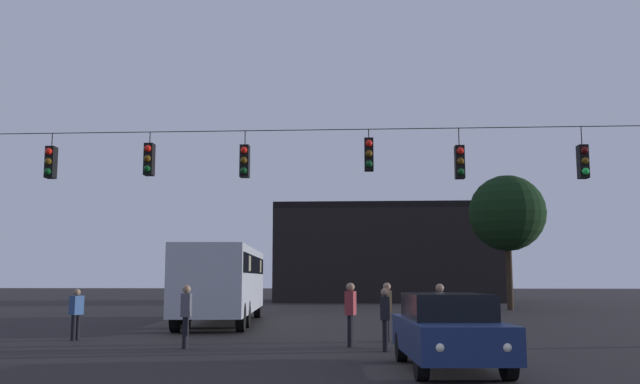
% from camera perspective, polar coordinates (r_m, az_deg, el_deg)
% --- Properties ---
extents(ground_plane, '(168.00, 168.00, 0.00)m').
position_cam_1_polar(ground_plane, '(31.79, 0.71, -10.67)').
color(ground_plane, black).
rests_on(ground_plane, ground).
extents(overhead_signal_span, '(21.26, 0.44, 6.63)m').
position_cam_1_polar(overhead_signal_span, '(19.13, -1.10, -0.74)').
color(overhead_signal_span, black).
rests_on(overhead_signal_span, ground).
extents(city_bus, '(3.38, 11.17, 3.00)m').
position_cam_1_polar(city_bus, '(27.52, -8.24, -7.22)').
color(city_bus, '#B7BCC6').
rests_on(city_bus, ground).
extents(car_near_right, '(2.07, 4.43, 1.52)m').
position_cam_1_polar(car_near_right, '(14.05, 10.93, -11.50)').
color(car_near_right, navy).
rests_on(car_near_right, ground).
extents(pedestrian_crossing_left, '(0.26, 0.37, 1.58)m').
position_cam_1_polar(pedestrian_crossing_left, '(17.20, 5.59, -10.51)').
color(pedestrian_crossing_left, black).
rests_on(pedestrian_crossing_left, ground).
extents(pedestrian_crossing_center, '(0.27, 0.38, 1.70)m').
position_cam_1_polar(pedestrian_crossing_center, '(19.81, 5.76, -9.86)').
color(pedestrian_crossing_center, black).
rests_on(pedestrian_crossing_center, ground).
extents(pedestrian_crossing_right, '(0.36, 0.42, 1.51)m').
position_cam_1_polar(pedestrian_crossing_right, '(21.37, -20.14, -9.58)').
color(pedestrian_crossing_right, black).
rests_on(pedestrian_crossing_right, ground).
extents(pedestrian_near_bus, '(0.27, 0.38, 1.65)m').
position_cam_1_polar(pedestrian_near_bus, '(18.23, -11.40, -10.07)').
color(pedestrian_near_bus, black).
rests_on(pedestrian_near_bus, ground).
extents(pedestrian_trailing, '(0.32, 0.41, 1.71)m').
position_cam_1_polar(pedestrian_trailing, '(18.24, 2.63, -10.09)').
color(pedestrian_trailing, black).
rests_on(pedestrian_trailing, ground).
extents(pedestrian_far_side, '(0.33, 0.41, 1.68)m').
position_cam_1_polar(pedestrian_far_side, '(18.36, 10.25, -10.01)').
color(pedestrian_far_side, black).
rests_on(pedestrian_far_side, ground).
extents(corner_building, '(17.35, 8.23, 7.49)m').
position_cam_1_polar(corner_building, '(53.37, 5.80, -5.26)').
color(corner_building, black).
rests_on(corner_building, ground).
extents(tree_left_silhouette, '(4.42, 4.42, 7.78)m').
position_cam_1_polar(tree_left_silhouette, '(40.24, 15.72, -1.78)').
color(tree_left_silhouette, '#2D2116').
rests_on(tree_left_silhouette, ground).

